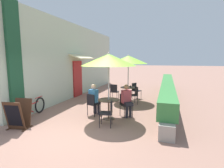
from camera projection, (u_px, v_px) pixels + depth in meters
ground_plane at (67, 136)px, 5.07m from camera, size 120.00×120.00×0.00m
cafe_facade_wall at (78, 61)px, 10.74m from camera, size 0.98×11.30×4.20m
planter_hedge at (167, 90)px, 9.42m from camera, size 0.60×10.30×1.01m
patio_table_near at (109, 105)px, 6.44m from camera, size 0.80×0.80×0.73m
patio_umbrella_near at (109, 60)px, 6.21m from camera, size 1.97×1.97×2.44m
cafe_chair_near_left at (108, 111)px, 5.71m from camera, size 0.47×0.47×0.87m
cafe_chair_near_right at (125, 103)px, 6.80m from camera, size 0.56×0.56×0.87m
seated_patron_near_right at (127, 99)px, 6.68m from camera, size 0.50×0.51×1.25m
cafe_chair_near_back at (93, 103)px, 6.81m from camera, size 0.51×0.51×0.87m
seated_patron_near_back at (94, 98)px, 6.88m from camera, size 0.43×0.48×1.25m
patio_table_mid at (128, 91)px, 9.28m from camera, size 0.80×0.80×0.73m
patio_umbrella_mid at (128, 60)px, 9.05m from camera, size 1.97×1.97×2.44m
cafe_chair_mid_left at (136, 89)px, 9.84m from camera, size 0.54×0.54×0.87m
cafe_chair_mid_right at (114, 91)px, 9.42m from camera, size 0.41×0.41×0.87m
cafe_chair_mid_back at (134, 94)px, 8.59m from camera, size 0.55×0.55×0.87m
coffee_cup_mid at (131, 86)px, 9.22m from camera, size 0.07×0.07×0.09m
bicycle_leaning at (32, 108)px, 6.67m from camera, size 0.27×1.72×0.74m
menu_board at (19, 114)px, 5.56m from camera, size 0.68×0.70×0.93m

